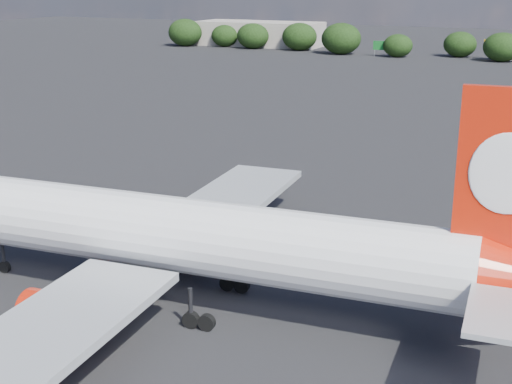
% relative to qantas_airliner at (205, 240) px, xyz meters
% --- Properties ---
extents(ground, '(500.00, 500.00, 0.00)m').
position_rel_qantas_airliner_xyz_m(ground, '(-13.63, 51.36, -5.12)').
color(ground, black).
rests_on(ground, ground).
extents(qantas_airliner, '(51.53, 49.00, 16.81)m').
position_rel_qantas_airliner_xyz_m(qantas_airliner, '(0.00, 0.00, 0.00)').
color(qantas_airliner, white).
rests_on(qantas_airliner, ground).
extents(terminal_building, '(42.00, 16.00, 8.00)m').
position_rel_qantas_airliner_xyz_m(terminal_building, '(-78.63, 183.36, -1.12)').
color(terminal_building, gray).
rests_on(terminal_building, ground).
extents(highway_sign, '(6.00, 0.30, 4.50)m').
position_rel_qantas_airliner_xyz_m(highway_sign, '(-31.63, 167.36, -1.99)').
color(highway_sign, '#136321').
rests_on(highway_sign, ground).
extents(billboard_yellow, '(5.00, 0.30, 5.50)m').
position_rel_qantas_airliner_xyz_m(billboard_yellow, '(-1.63, 173.36, -1.25)').
color(billboard_yellow, yellow).
rests_on(billboard_yellow, ground).
extents(horizon_treeline, '(200.92, 16.04, 9.32)m').
position_rel_qantas_airliner_xyz_m(horizon_treeline, '(-12.51, 171.49, -1.02)').
color(horizon_treeline, black).
rests_on(horizon_treeline, ground).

